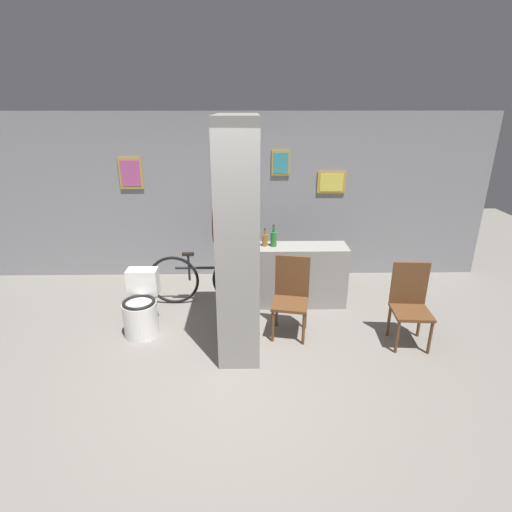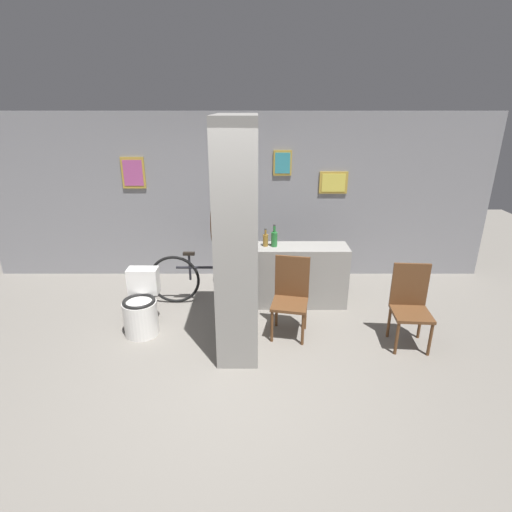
{
  "view_description": "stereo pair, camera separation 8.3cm",
  "coord_description": "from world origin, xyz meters",
  "px_view_note": "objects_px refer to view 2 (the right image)",
  "views": [
    {
      "loc": [
        0.21,
        -3.61,
        2.69
      ],
      "look_at": [
        0.29,
        0.95,
        0.95
      ],
      "focal_mm": 28.0,
      "sensor_mm": 36.0,
      "label": 1
    },
    {
      "loc": [
        0.29,
        -3.61,
        2.69
      ],
      "look_at": [
        0.29,
        0.95,
        0.95
      ],
      "focal_mm": 28.0,
      "sensor_mm": 36.0,
      "label": 2
    }
  ],
  "objects_px": {
    "bicycle": "(207,279)",
    "toilet": "(141,308)",
    "chair_near_pillar": "(291,294)",
    "bottle_tall": "(274,238)",
    "chair_by_doorway": "(411,303)"
  },
  "relations": [
    {
      "from": "bottle_tall",
      "to": "toilet",
      "type": "bearing_deg",
      "value": -155.52
    },
    {
      "from": "chair_near_pillar",
      "to": "chair_by_doorway",
      "type": "bearing_deg",
      "value": 1.54
    },
    {
      "from": "toilet",
      "to": "bicycle",
      "type": "height_order",
      "value": "bicycle"
    },
    {
      "from": "toilet",
      "to": "chair_by_doorway",
      "type": "bearing_deg",
      "value": -4.38
    },
    {
      "from": "bicycle",
      "to": "bottle_tall",
      "type": "xyz_separation_m",
      "value": [
        0.95,
        -0.01,
        0.61
      ]
    },
    {
      "from": "bicycle",
      "to": "toilet",
      "type": "bearing_deg",
      "value": -133.09
    },
    {
      "from": "chair_by_doorway",
      "to": "bottle_tall",
      "type": "bearing_deg",
      "value": 151.07
    },
    {
      "from": "chair_near_pillar",
      "to": "chair_by_doorway",
      "type": "height_order",
      "value": "same"
    },
    {
      "from": "chair_near_pillar",
      "to": "bicycle",
      "type": "relative_size",
      "value": 0.6
    },
    {
      "from": "bicycle",
      "to": "bottle_tall",
      "type": "relative_size",
      "value": 5.12
    },
    {
      "from": "chair_by_doorway",
      "to": "bottle_tall",
      "type": "distance_m",
      "value": 1.91
    },
    {
      "from": "toilet",
      "to": "bottle_tall",
      "type": "distance_m",
      "value": 1.96
    },
    {
      "from": "toilet",
      "to": "bottle_tall",
      "type": "bearing_deg",
      "value": 24.48
    },
    {
      "from": "chair_by_doorway",
      "to": "bicycle",
      "type": "distance_m",
      "value": 2.71
    },
    {
      "from": "chair_near_pillar",
      "to": "bottle_tall",
      "type": "distance_m",
      "value": 0.92
    }
  ]
}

